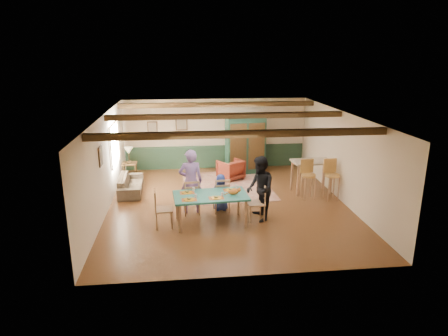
{
  "coord_description": "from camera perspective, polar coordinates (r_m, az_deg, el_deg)",
  "views": [
    {
      "loc": [
        -1.35,
        -11.12,
        4.4
      ],
      "look_at": [
        -0.12,
        -0.03,
        1.15
      ],
      "focal_mm": 32.0,
      "sensor_mm": 36.0,
      "label": 1
    }
  ],
  "objects": [
    {
      "name": "bar_stool_right",
      "position": [
        12.67,
        15.14,
        -1.66
      ],
      "size": [
        0.49,
        0.53,
        1.26
      ],
      "primitive_type": null,
      "rotation": [
        0.0,
        0.0,
        0.09
      ],
      "color": "tan",
      "rests_on": "floor"
    },
    {
      "name": "dining_table",
      "position": [
        10.62,
        -1.91,
        -5.9
      ],
      "size": [
        2.0,
        1.21,
        0.8
      ],
      "primitive_type": null,
      "rotation": [
        0.0,
        0.0,
        0.07
      ],
      "color": "#21695C",
      "rests_on": "floor"
    },
    {
      "name": "wall_right",
      "position": [
        12.51,
        16.7,
        1.43
      ],
      "size": [
        0.02,
        8.0,
        2.7
      ],
      "primitive_type": "cube",
      "color": "beige",
      "rests_on": "floor"
    },
    {
      "name": "area_rug",
      "position": [
        13.63,
        0.39,
        -2.57
      ],
      "size": [
        3.01,
        3.51,
        0.01
      ],
      "primitive_type": "cube",
      "rotation": [
        0.0,
        0.0,
        0.06
      ],
      "color": "beige",
      "rests_on": "floor"
    },
    {
      "name": "dining_chair_end_left",
      "position": [
        10.48,
        -8.61,
        -5.76
      ],
      "size": [
        0.5,
        0.48,
        1.02
      ],
      "primitive_type": null,
      "rotation": [
        0.0,
        0.0,
        1.64
      ],
      "color": "#9C704E",
      "rests_on": "floor"
    },
    {
      "name": "place_setting_far_left",
      "position": [
        10.64,
        -5.29,
        -3.29
      ],
      "size": [
        0.45,
        0.35,
        0.11
      ],
      "primitive_type": null,
      "rotation": [
        0.0,
        0.0,
        0.07
      ],
      "color": "orange",
      "rests_on": "dining_table"
    },
    {
      "name": "person_child",
      "position": [
        11.42,
        -0.45,
        -3.53
      ],
      "size": [
        0.55,
        0.38,
        1.07
      ],
      "primitive_type": "imported",
      "rotation": [
        0.0,
        0.0,
        3.22
      ],
      "color": "navy",
      "rests_on": "floor"
    },
    {
      "name": "floor",
      "position": [
        12.04,
        0.55,
        -5.2
      ],
      "size": [
        8.0,
        8.0,
        0.0
      ],
      "primitive_type": "plane",
      "color": "#512D17",
      "rests_on": "ground"
    },
    {
      "name": "ceiling_beam_back",
      "position": [
        14.3,
        -0.88,
        9.05
      ],
      "size": [
        6.95,
        0.16,
        0.16
      ],
      "primitive_type": "cube",
      "color": "#32210E",
      "rests_on": "ceiling"
    },
    {
      "name": "window_left",
      "position": [
        13.31,
        -15.37,
        3.29
      ],
      "size": [
        0.06,
        1.6,
        1.3
      ],
      "primitive_type": null,
      "color": "white",
      "rests_on": "wall_left"
    },
    {
      "name": "place_setting_near_left",
      "position": [
        10.14,
        -5.0,
        -4.28
      ],
      "size": [
        0.45,
        0.35,
        0.11
      ],
      "primitive_type": null,
      "rotation": [
        0.0,
        0.0,
        0.07
      ],
      "color": "orange",
      "rests_on": "dining_table"
    },
    {
      "name": "bar_stool_left",
      "position": [
        12.55,
        11.96,
        -1.68
      ],
      "size": [
        0.46,
        0.5,
        1.23
      ],
      "primitive_type": null,
      "rotation": [
        0.0,
        0.0,
        0.04
      ],
      "color": "tan",
      "rests_on": "floor"
    },
    {
      "name": "person_woman",
      "position": [
        10.72,
        5.16,
        -3.0
      ],
      "size": [
        0.73,
        0.9,
        1.76
      ],
      "primitive_type": "imported",
      "rotation": [
        0.0,
        0.0,
        -1.5
      ],
      "color": "black",
      "rests_on": "floor"
    },
    {
      "name": "dining_chair_far_left",
      "position": [
        11.24,
        -4.68,
        -4.07
      ],
      "size": [
        0.48,
        0.5,
        1.02
      ],
      "primitive_type": null,
      "rotation": [
        0.0,
        0.0,
        3.22
      ],
      "color": "#9C704E",
      "rests_on": "floor"
    },
    {
      "name": "place_setting_far_right",
      "position": [
        10.8,
        0.94,
        -2.92
      ],
      "size": [
        0.45,
        0.35,
        0.11
      ],
      "primitive_type": null,
      "rotation": [
        0.0,
        0.0,
        0.07
      ],
      "color": "orange",
      "rests_on": "dining_table"
    },
    {
      "name": "person_man",
      "position": [
        11.19,
        -4.77,
        -1.93
      ],
      "size": [
        0.7,
        0.49,
        1.84
      ],
      "primitive_type": "imported",
      "rotation": [
        0.0,
        0.0,
        3.22
      ],
      "color": "#8360A5",
      "rests_on": "floor"
    },
    {
      "name": "cat",
      "position": [
        10.44,
        1.35,
        -3.37
      ],
      "size": [
        0.4,
        0.18,
        0.19
      ],
      "primitive_type": null,
      "rotation": [
        0.0,
        0.0,
        0.07
      ],
      "color": "#CB6623",
      "rests_on": "dining_table"
    },
    {
      "name": "ceiling",
      "position": [
        11.33,
        0.58,
        7.61
      ],
      "size": [
        7.0,
        8.0,
        0.02
      ],
      "primitive_type": "cube",
      "color": "white",
      "rests_on": "wall_back"
    },
    {
      "name": "counter_table",
      "position": [
        13.2,
        12.35,
        -1.2
      ],
      "size": [
        1.32,
        0.83,
        1.06
      ],
      "primitive_type": null,
      "rotation": [
        0.0,
        0.0,
        0.07
      ],
      "color": "#C5B499",
      "rests_on": "floor"
    },
    {
      "name": "armchair",
      "position": [
        14.27,
        0.95,
        -0.21
      ],
      "size": [
        1.07,
        1.08,
        0.72
      ],
      "primitive_type": "imported",
      "rotation": [
        0.0,
        0.0,
        -2.58
      ],
      "color": "#4B150F",
      "rests_on": "floor"
    },
    {
      "name": "end_table",
      "position": [
        14.58,
        -13.28,
        -0.48
      ],
      "size": [
        0.52,
        0.52,
        0.63
      ],
      "primitive_type": null,
      "rotation": [
        0.0,
        0.0,
        0.01
      ],
      "color": "#32210E",
      "rests_on": "floor"
    },
    {
      "name": "wainscot_back",
      "position": [
        15.67,
        -1.18,
        1.64
      ],
      "size": [
        6.95,
        0.03,
        0.9
      ],
      "primitive_type": "cube",
      "color": "#1C3423",
      "rests_on": "floor"
    },
    {
      "name": "table_lamp",
      "position": [
        14.43,
        -13.44,
        1.81
      ],
      "size": [
        0.35,
        0.35,
        0.57
      ],
      "primitive_type": null,
      "rotation": [
        0.0,
        0.0,
        -0.09
      ],
      "color": "tan",
      "rests_on": "end_table"
    },
    {
      "name": "place_setting_near_center",
      "position": [
        10.22,
        -1.11,
        -4.05
      ],
      "size": [
        0.45,
        0.35,
        0.11
      ],
      "primitive_type": null,
      "rotation": [
        0.0,
        0.0,
        0.07
      ],
      "color": "orange",
      "rests_on": "dining_table"
    },
    {
      "name": "dining_chair_far_right",
      "position": [
        11.35,
        -0.37,
        -3.81
      ],
      "size": [
        0.48,
        0.5,
        1.02
      ],
      "primitive_type": null,
      "rotation": [
        0.0,
        0.0,
        3.22
      ],
      "color": "#9C704E",
      "rests_on": "floor"
    },
    {
      "name": "ceiling_beam_front",
      "position": [
        9.1,
        2.32,
        4.88
      ],
      "size": [
        6.95,
        0.16,
        0.16
      ],
      "primitive_type": "cube",
      "color": "#32210E",
      "rests_on": "ceiling"
    },
    {
      "name": "picture_back_b",
      "position": [
        15.38,
        -10.19,
        5.68
      ],
      "size": [
        0.38,
        0.04,
        0.48
      ],
      "primitive_type": null,
      "color": "gray",
      "rests_on": "wall_back"
    },
    {
      "name": "ceiling_beam_mid",
      "position": [
        11.74,
        0.35,
        7.47
      ],
      "size": [
        6.95,
        0.16,
        0.16
      ],
      "primitive_type": "cube",
      "color": "#32210E",
      "rests_on": "ceiling"
    },
    {
      "name": "picture_left_wall",
      "position": [
        11.06,
        -17.2,
        1.63
      ],
      "size": [
        0.04,
        0.42,
        0.52
      ],
      "primitive_type": null,
      "color": "gray",
      "rests_on": "wall_left"
    },
    {
      "name": "dining_chair_end_right",
      "position": [
        10.82,
        4.56,
        -4.91
      ],
      "size": [
        0.5,
        0.48,
        1.02
      ],
      "primitive_type": null,
      "rotation": [
        0.0,
        0.0,
        -1.5
      ],
      "color": "#9C704E",
      "rests_on": "floor"
    },
    {
      "name": "armoire",
      "position": [
        14.87,
        3.06,
        3.46
      ],
      "size": [
        1.65,
        0.82,
        2.23
      ],
      "primitive_type": "cube",
      "rotation": [
        0.0,
        0.0,
        0.13
      ],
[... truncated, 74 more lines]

